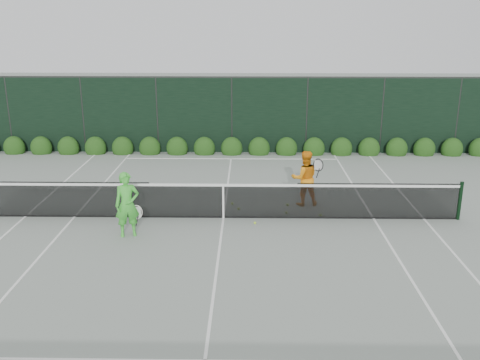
{
  "coord_description": "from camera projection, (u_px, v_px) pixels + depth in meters",
  "views": [
    {
      "loc": [
        0.69,
        -13.73,
        5.28
      ],
      "look_at": [
        0.45,
        0.3,
        1.0
      ],
      "focal_mm": 40.0,
      "sensor_mm": 36.0,
      "label": 1
    }
  ],
  "objects": [
    {
      "name": "tennis_net",
      "position": [
        222.0,
        200.0,
        14.52
      ],
      "size": [
        12.9,
        0.1,
        1.07
      ],
      "color": "black",
      "rests_on": "ground"
    },
    {
      "name": "tennis_balls",
      "position": [
        270.0,
        211.0,
        15.11
      ],
      "size": [
        2.56,
        1.61,
        0.07
      ],
      "color": "#C6F636",
      "rests_on": "ground"
    },
    {
      "name": "court_lines",
      "position": [
        223.0,
        218.0,
        14.68
      ],
      "size": [
        11.03,
        23.83,
        0.01
      ],
      "color": "white",
      "rests_on": "ground"
    },
    {
      "name": "ground",
      "position": [
        223.0,
        218.0,
        14.68
      ],
      "size": [
        80.0,
        80.0,
        0.0
      ],
      "primitive_type": "plane",
      "color": "gray",
      "rests_on": "ground"
    },
    {
      "name": "hedge_row",
      "position": [
        232.0,
        148.0,
        21.45
      ],
      "size": [
        31.66,
        0.65,
        0.94
      ],
      "color": "#18350E",
      "rests_on": "ground"
    },
    {
      "name": "windscreen_fence",
      "position": [
        217.0,
        198.0,
        11.64
      ],
      "size": [
        32.0,
        21.07,
        3.06
      ],
      "color": "black",
      "rests_on": "ground"
    },
    {
      "name": "player_woman",
      "position": [
        127.0,
        205.0,
        13.26
      ],
      "size": [
        0.7,
        0.56,
        1.65
      ],
      "rotation": [
        0.0,
        0.0,
        0.31
      ],
      "color": "green",
      "rests_on": "ground"
    },
    {
      "name": "player_man",
      "position": [
        305.0,
        178.0,
        15.48
      ],
      "size": [
        0.92,
        0.71,
        1.63
      ],
      "rotation": [
        0.0,
        0.0,
        3.26
      ],
      "color": "orange",
      "rests_on": "ground"
    }
  ]
}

